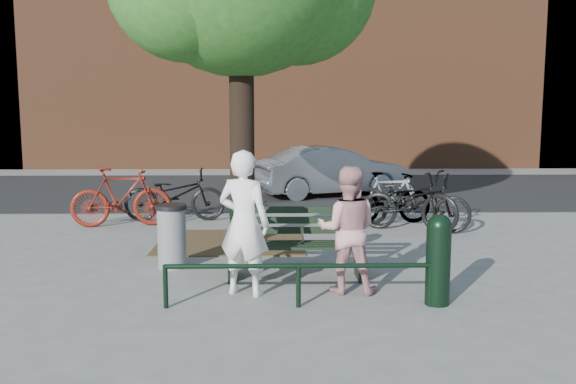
{
  "coord_description": "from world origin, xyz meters",
  "views": [
    {
      "loc": [
        -0.25,
        -8.23,
        2.31
      ],
      "look_at": [
        -0.08,
        1.0,
        1.01
      ],
      "focal_mm": 40.0,
      "sensor_mm": 36.0,
      "label": 1
    }
  ],
  "objects_px": {
    "park_bench": "(295,242)",
    "person_left": "(244,223)",
    "litter_bin": "(172,236)",
    "parked_car": "(331,171)",
    "person_right": "(347,230)",
    "bicycle_c": "(415,202)",
    "bollard": "(438,256)"
  },
  "relations": [
    {
      "from": "park_bench",
      "to": "bollard",
      "type": "bearing_deg",
      "value": -36.93
    },
    {
      "from": "person_left",
      "to": "bollard",
      "type": "distance_m",
      "value": 2.3
    },
    {
      "from": "person_right",
      "to": "bicycle_c",
      "type": "xyz_separation_m",
      "value": [
        1.64,
        3.72,
        -0.25
      ]
    },
    {
      "from": "bicycle_c",
      "to": "parked_car",
      "type": "bearing_deg",
      "value": 34.72
    },
    {
      "from": "park_bench",
      "to": "parked_car",
      "type": "xyz_separation_m",
      "value": [
        1.12,
        7.44,
        0.14
      ]
    },
    {
      "from": "bicycle_c",
      "to": "parked_car",
      "type": "relative_size",
      "value": 0.53
    },
    {
      "from": "person_left",
      "to": "bicycle_c",
      "type": "xyz_separation_m",
      "value": [
        2.89,
        3.8,
        -0.35
      ]
    },
    {
      "from": "bollard",
      "to": "litter_bin",
      "type": "distance_m",
      "value": 3.74
    },
    {
      "from": "person_left",
      "to": "bollard",
      "type": "relative_size",
      "value": 1.67
    },
    {
      "from": "litter_bin",
      "to": "parked_car",
      "type": "height_order",
      "value": "parked_car"
    },
    {
      "from": "park_bench",
      "to": "litter_bin",
      "type": "relative_size",
      "value": 1.95
    },
    {
      "from": "bicycle_c",
      "to": "park_bench",
      "type": "bearing_deg",
      "value": 163.71
    },
    {
      "from": "person_left",
      "to": "bicycle_c",
      "type": "bearing_deg",
      "value": -105.76
    },
    {
      "from": "person_left",
      "to": "parked_car",
      "type": "distance_m",
      "value": 8.39
    },
    {
      "from": "person_right",
      "to": "bicycle_c",
      "type": "distance_m",
      "value": 4.08
    },
    {
      "from": "bollard",
      "to": "person_left",
      "type": "bearing_deg",
      "value": 168.93
    },
    {
      "from": "person_left",
      "to": "person_right",
      "type": "relative_size",
      "value": 1.13
    },
    {
      "from": "park_bench",
      "to": "bicycle_c",
      "type": "relative_size",
      "value": 0.87
    },
    {
      "from": "bollard",
      "to": "parked_car",
      "type": "relative_size",
      "value": 0.28
    },
    {
      "from": "park_bench",
      "to": "parked_car",
      "type": "bearing_deg",
      "value": 81.47
    },
    {
      "from": "person_left",
      "to": "litter_bin",
      "type": "relative_size",
      "value": 1.96
    },
    {
      "from": "person_right",
      "to": "bollard",
      "type": "relative_size",
      "value": 1.47
    },
    {
      "from": "litter_bin",
      "to": "parked_car",
      "type": "distance_m",
      "value": 7.48
    },
    {
      "from": "litter_bin",
      "to": "bicycle_c",
      "type": "height_order",
      "value": "bicycle_c"
    },
    {
      "from": "park_bench",
      "to": "bicycle_c",
      "type": "xyz_separation_m",
      "value": [
        2.25,
        3.04,
        0.04
      ]
    },
    {
      "from": "parked_car",
      "to": "person_left",
      "type": "bearing_deg",
      "value": 148.83
    },
    {
      "from": "bollard",
      "to": "bicycle_c",
      "type": "xyz_separation_m",
      "value": [
        0.65,
        4.24,
        -0.04
      ]
    },
    {
      "from": "park_bench",
      "to": "bicycle_c",
      "type": "distance_m",
      "value": 3.78
    },
    {
      "from": "bollard",
      "to": "parked_car",
      "type": "bearing_deg",
      "value": 93.21
    },
    {
      "from": "person_left",
      "to": "parked_car",
      "type": "xyz_separation_m",
      "value": [
        1.75,
        8.2,
        -0.26
      ]
    },
    {
      "from": "park_bench",
      "to": "person_left",
      "type": "xyz_separation_m",
      "value": [
        -0.64,
        -0.77,
        0.4
      ]
    },
    {
      "from": "park_bench",
      "to": "person_left",
      "type": "height_order",
      "value": "person_left"
    }
  ]
}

